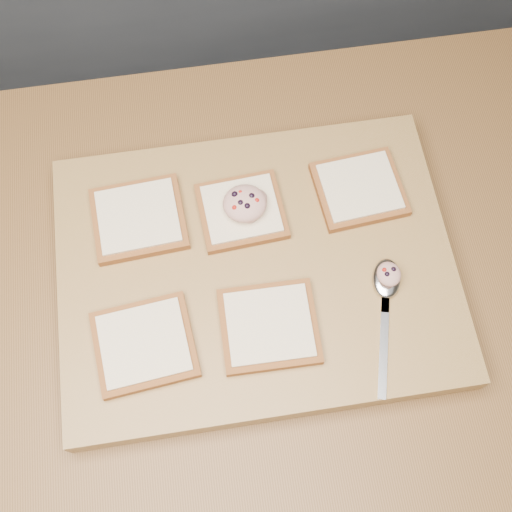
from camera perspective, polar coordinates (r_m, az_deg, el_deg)
The scene contains 11 objects.
ground at distance 1.80m, azimuth 5.33°, elevation -11.74°, with size 4.00×4.00×0.00m, color #515459.
island_counter at distance 1.36m, azimuth 6.99°, elevation -8.16°, with size 2.00×0.80×0.90m.
cutting_board at distance 0.90m, azimuth 0.00°, elevation -1.25°, with size 0.54×0.41×0.04m, color #9D7843.
bread_far_left at distance 0.91m, azimuth -10.39°, elevation 3.31°, with size 0.13×0.12×0.02m.
bread_far_center at distance 0.91m, azimuth -1.30°, elevation 4.03°, with size 0.12×0.11×0.02m.
bread_far_right at distance 0.93m, azimuth 9.16°, elevation 5.92°, with size 0.13×0.12×0.02m.
bread_near_left at distance 0.85m, azimuth -9.89°, elevation -7.75°, with size 0.14×0.13×0.02m.
bread_near_center at distance 0.84m, azimuth 1.17°, elevation -6.25°, with size 0.13×0.12×0.02m.
tuna_salad_dollop at distance 0.88m, azimuth -1.01°, elevation 4.71°, with size 0.06×0.06×0.03m.
spoon at distance 0.88m, azimuth 11.50°, elevation -2.81°, with size 0.07×0.19×0.01m.
spoon_salad at distance 0.87m, azimuth 11.73°, elevation -1.58°, with size 0.03×0.04×0.02m.
Camera 1 is at (-0.21, -0.30, 1.76)m, focal length 45.00 mm.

